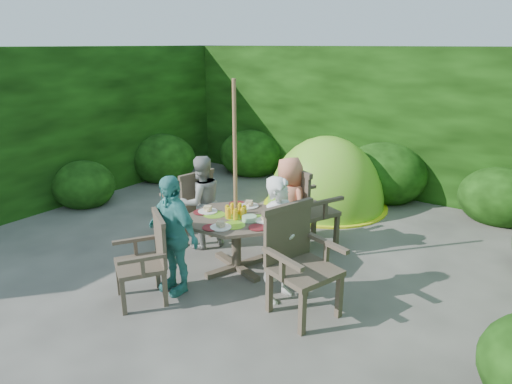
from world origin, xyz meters
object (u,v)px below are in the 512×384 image
Objects in this scene: patio_table at (236,225)px; dome_tent at (325,206)px; garden_chair_left at (191,204)px; child_back at (289,206)px; garden_chair_front at (147,258)px; child_front at (172,234)px; parasol_pole at (235,180)px; child_right at (280,240)px; child_left at (201,202)px; garden_chair_right at (299,260)px; garden_chair_back at (306,206)px.

patio_table is 2.64m from dome_tent.
child_back is at bearing 117.98° from garden_chair_left.
child_front is at bearing 107.81° from garden_chair_front.
parasol_pole reaches higher than child_right.
patio_table is at bearing 95.92° from child_left.
child_right is at bearing 68.95° from garden_chair_front.
child_front is (-1.01, -0.51, -0.02)m from child_right.
patio_table is 1.12× the size of child_front.
child_right is (-0.27, 0.09, 0.11)m from garden_chair_right.
garden_chair_right reaches higher than garden_chair_back.
child_left is 0.51× the size of dome_tent.
dome_tent is (0.88, 2.22, -0.50)m from garden_chair_left.
child_front reaches higher than garden_chair_left.
garden_chair_front is (-0.33, -1.05, -0.63)m from parasol_pole.
garden_chair_right is at bearing -104.92° from child_right.
child_left is at bearing -123.28° from dome_tent.
child_front is at bearing -108.49° from parasol_pole.
parasol_pole is at bearing 96.08° from garden_chair_back.
garden_chair_front is 1.37m from child_right.
child_right is (1.09, 0.80, 0.19)m from garden_chair_front.
parasol_pole reaches higher than child_back.
child_back reaches higher than garden_chair_right.
child_right is (0.75, -0.25, 0.10)m from patio_table.
child_back is at bearing 30.25° from child_right.
garden_chair_front is (-1.36, -0.71, -0.08)m from garden_chair_right.
patio_table is 1.64× the size of garden_chair_front.
child_right reaches higher than garden_chair_back.
parasol_pole reaches higher than garden_chair_right.
garden_chair_right is 1.89m from child_left.
patio_table is 1.39× the size of garden_chair_back.
garden_chair_right is at bearing -18.53° from parasol_pole.
garden_chair_right is at bearing 81.97° from garden_chair_left.
garden_chair_right is at bearing 140.80° from garden_chair_back.
dome_tent is (-1.19, 2.92, -0.55)m from garden_chair_right.
child_right is at bearing -18.55° from patio_table.
child_left is (-1.79, 0.60, 0.06)m from garden_chair_right.
child_front reaches higher than garden_chair_right.
child_right is (0.76, -0.25, -0.44)m from parasol_pole.
dome_tent reaches higher than patio_table.
patio_table is 0.80m from child_right.
parasol_pole is 1.22m from garden_chair_back.
parasol_pole is 1.67× the size of child_right.
child_right is 0.55× the size of dome_tent.
garden_chair_front is at bearing 42.42° from child_left.
garden_chair_back is 1.71m from dome_tent.
garden_chair_right reaches higher than garden_chair_left.
garden_chair_right is 2.19m from garden_chair_left.
dome_tent is at bearing 93.52° from patio_table.
child_left reaches higher than garden_chair_front.
patio_table is 1.39× the size of garden_chair_right.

